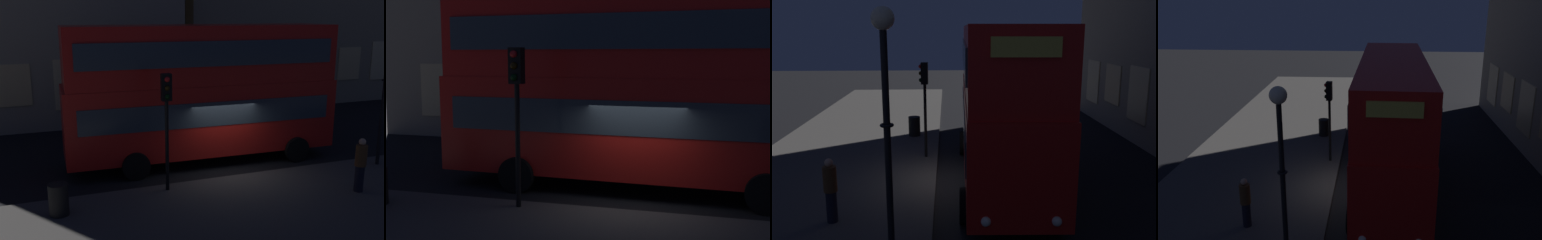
% 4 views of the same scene
% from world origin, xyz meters
% --- Properties ---
extents(ground_plane, '(80.00, 80.00, 0.00)m').
position_xyz_m(ground_plane, '(0.00, 0.00, 0.00)').
color(ground_plane, black).
extents(sidewalk_slab, '(44.00, 7.48, 0.12)m').
position_xyz_m(sidewalk_slab, '(0.00, -4.46, 0.06)').
color(sidewalk_slab, '#423F3D').
rests_on(sidewalk_slab, ground).
extents(double_decker_bus, '(10.72, 3.13, 5.35)m').
position_xyz_m(double_decker_bus, '(-0.39, 1.57, 2.99)').
color(double_decker_bus, red).
rests_on(double_decker_bus, ground).
extents(traffic_light_near_kerb, '(0.34, 0.37, 3.84)m').
position_xyz_m(traffic_light_near_kerb, '(-2.64, -1.20, 2.89)').
color(traffic_light_near_kerb, black).
rests_on(traffic_light_near_kerb, sidewalk_slab).
extents(street_lamp, '(0.46, 0.46, 5.55)m').
position_xyz_m(street_lamp, '(5.71, -1.51, 4.01)').
color(street_lamp, black).
rests_on(street_lamp, sidewalk_slab).
extents(pedestrian, '(0.36, 0.36, 1.79)m').
position_xyz_m(pedestrian, '(3.18, -3.44, 1.04)').
color(pedestrian, black).
rests_on(pedestrian, sidewalk_slab).
extents(litter_bin, '(0.57, 0.57, 0.94)m').
position_xyz_m(litter_bin, '(-6.12, -1.91, 0.59)').
color(litter_bin, black).
rests_on(litter_bin, sidewalk_slab).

